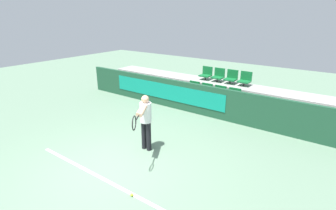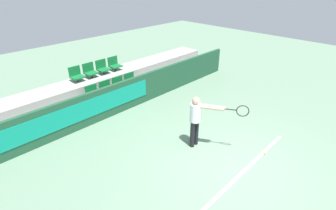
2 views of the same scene
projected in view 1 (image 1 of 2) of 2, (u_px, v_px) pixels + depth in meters
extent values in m
plane|color=slate|center=(111.00, 170.00, 6.11)|extent=(30.00, 30.00, 0.00)
cube|color=white|center=(100.00, 177.00, 5.84)|extent=(4.31, 0.08, 0.01)
cube|color=#1E4C33|center=(203.00, 100.00, 9.24)|extent=(11.24, 0.12, 1.09)
cube|color=#0F937A|center=(165.00, 92.00, 10.06)|extent=(5.00, 0.02, 0.60)
cube|color=#9E9E99|center=(210.00, 105.00, 9.80)|extent=(10.84, 1.02, 0.42)
cube|color=#9E9E99|center=(222.00, 93.00, 10.51)|extent=(10.84, 1.02, 0.84)
cylinder|color=#333333|center=(192.00, 93.00, 10.20)|extent=(0.07, 0.07, 0.14)
cube|color=#146B33|center=(192.00, 91.00, 10.17)|extent=(0.44, 0.39, 0.05)
cube|color=#146B33|center=(195.00, 85.00, 10.24)|extent=(0.44, 0.04, 0.34)
cylinder|color=#333333|center=(205.00, 96.00, 9.90)|extent=(0.07, 0.07, 0.14)
cube|color=#146B33|center=(205.00, 94.00, 9.87)|extent=(0.44, 0.39, 0.05)
cube|color=#146B33|center=(207.00, 88.00, 9.94)|extent=(0.44, 0.04, 0.34)
cylinder|color=#333333|center=(218.00, 99.00, 9.59)|extent=(0.07, 0.07, 0.14)
cube|color=#146B33|center=(218.00, 96.00, 9.56)|extent=(0.44, 0.39, 0.05)
cube|color=#146B33|center=(221.00, 90.00, 9.63)|extent=(0.44, 0.04, 0.34)
cylinder|color=#333333|center=(232.00, 101.00, 9.29)|extent=(0.07, 0.07, 0.14)
cube|color=#146B33|center=(232.00, 99.00, 9.25)|extent=(0.44, 0.39, 0.05)
cube|color=#146B33|center=(235.00, 92.00, 9.32)|extent=(0.44, 0.04, 0.34)
cylinder|color=#333333|center=(205.00, 78.00, 10.84)|extent=(0.07, 0.07, 0.14)
cube|color=#146B33|center=(205.00, 76.00, 10.81)|extent=(0.44, 0.39, 0.05)
cube|color=#146B33|center=(207.00, 70.00, 10.88)|extent=(0.44, 0.04, 0.34)
cylinder|color=#333333|center=(217.00, 80.00, 10.54)|extent=(0.07, 0.07, 0.14)
cube|color=#146B33|center=(217.00, 78.00, 10.50)|extent=(0.44, 0.39, 0.05)
cube|color=#146B33|center=(220.00, 72.00, 10.57)|extent=(0.44, 0.04, 0.34)
cylinder|color=#333333|center=(230.00, 82.00, 10.23)|extent=(0.07, 0.07, 0.14)
cube|color=#146B33|center=(230.00, 79.00, 10.20)|extent=(0.44, 0.39, 0.05)
cube|color=#146B33|center=(233.00, 74.00, 10.27)|extent=(0.44, 0.04, 0.34)
cylinder|color=#333333|center=(244.00, 84.00, 9.92)|extent=(0.07, 0.07, 0.14)
cube|color=#146B33|center=(244.00, 82.00, 9.89)|extent=(0.44, 0.39, 0.05)
cube|color=#146B33|center=(246.00, 76.00, 9.96)|extent=(0.44, 0.04, 0.34)
cylinder|color=black|center=(144.00, 135.00, 6.96)|extent=(0.13, 0.13, 0.80)
cylinder|color=black|center=(149.00, 136.00, 6.87)|extent=(0.13, 0.13, 0.80)
cylinder|color=white|center=(146.00, 112.00, 6.70)|extent=(0.30, 0.30, 0.52)
sphere|color=tan|center=(145.00, 99.00, 6.58)|extent=(0.20, 0.20, 0.20)
cylinder|color=tan|center=(140.00, 110.00, 6.22)|extent=(0.37, 0.56, 0.09)
cylinder|color=tan|center=(143.00, 111.00, 6.18)|extent=(0.37, 0.56, 0.09)
cylinder|color=black|center=(137.00, 118.00, 5.78)|extent=(0.17, 0.28, 0.03)
torus|color=black|center=(134.00, 123.00, 5.50)|extent=(0.18, 0.29, 0.32)
sphere|color=#CCDB33|center=(132.00, 195.00, 5.23)|extent=(0.07, 0.07, 0.07)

